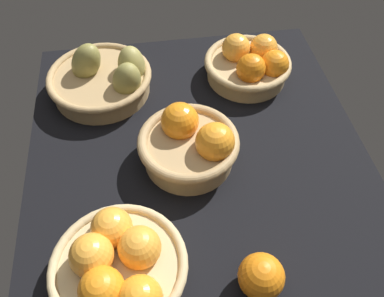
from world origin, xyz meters
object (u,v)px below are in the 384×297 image
(basket_center, at_px, (190,143))
(basket_far_right_pears, at_px, (104,78))
(basket_near_right, at_px, (250,64))
(loose_orange_front_gap, at_px, (261,276))
(basket_far_left, at_px, (118,266))

(basket_center, bearing_deg, basket_far_right_pears, 36.37)
(basket_far_right_pears, height_order, basket_near_right, basket_far_right_pears)
(basket_far_right_pears, distance_m, loose_orange_front_gap, 0.58)
(basket_far_left, distance_m, loose_orange_front_gap, 0.23)
(basket_far_right_pears, distance_m, basket_far_left, 0.47)
(basket_near_right, height_order, loose_orange_front_gap, basket_near_right)
(basket_center, height_order, loose_orange_front_gap, basket_center)
(basket_center, xyz_separation_m, basket_near_right, (0.23, -0.18, -0.01))
(basket_near_right, xyz_separation_m, loose_orange_front_gap, (-0.52, 0.11, -0.00))
(basket_center, relative_size, basket_far_right_pears, 0.84)
(basket_center, distance_m, basket_far_right_pears, 0.29)
(basket_center, distance_m, basket_near_right, 0.30)
(basket_far_right_pears, bearing_deg, basket_near_right, -90.23)
(loose_orange_front_gap, bearing_deg, basket_near_right, -11.98)
(basket_center, height_order, basket_far_left, basket_center)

